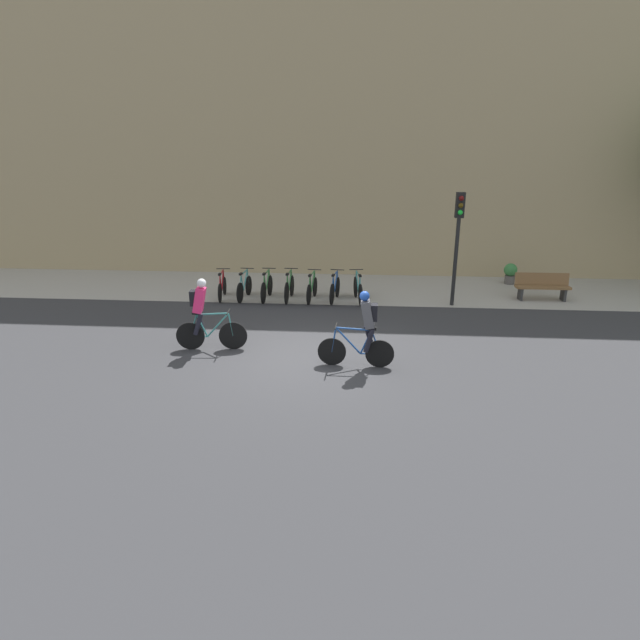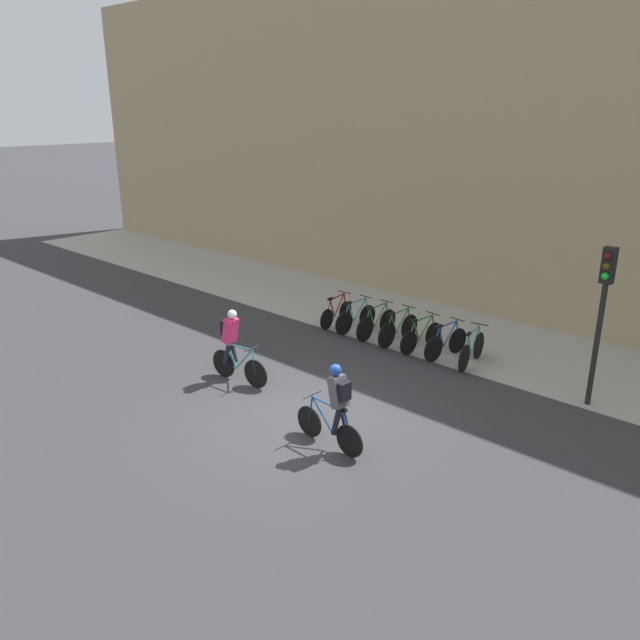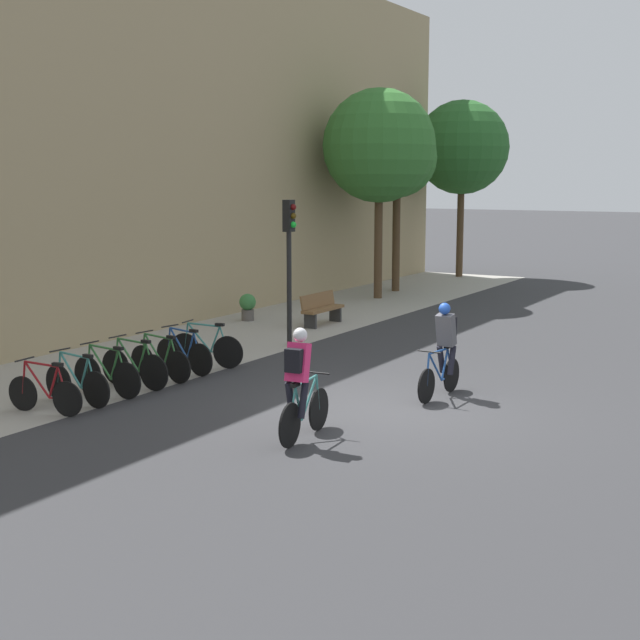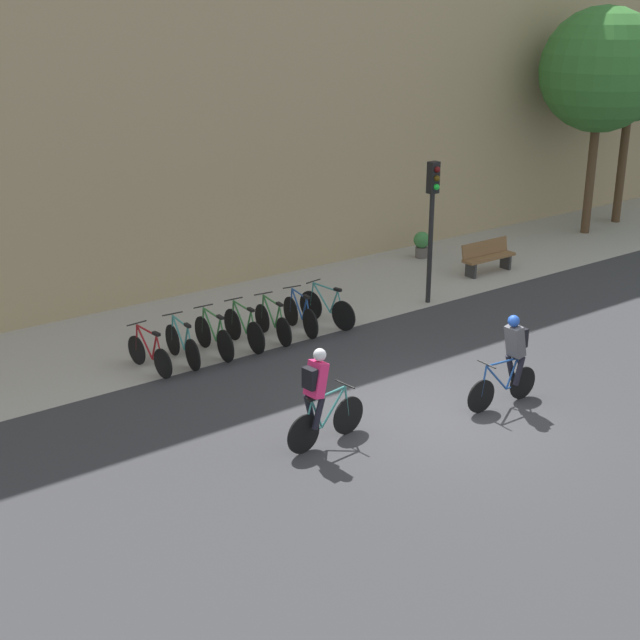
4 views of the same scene
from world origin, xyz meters
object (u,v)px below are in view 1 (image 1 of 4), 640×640
Objects in this scene: parked_bike_1 at (244,287)px; potted_plant at (510,272)px; cyclist_pink at (203,313)px; bench at (542,286)px; parked_bike_4 at (312,289)px; cyclist_grey at (364,327)px; traffic_light_pole at (458,229)px; parked_bike_2 at (267,287)px; parked_bike_5 at (335,289)px; parked_bike_3 at (289,288)px; parked_bike_0 at (222,287)px; parked_bike_6 at (358,289)px.

parked_bike_1 reaches higher than potted_plant.
cyclist_pink reaches higher than bench.
parked_bike_4 is 7.75m from potted_plant.
cyclist_grey is 0.50× the size of traffic_light_pole.
parked_bike_2 is at bearing -161.68° from potted_plant.
cyclist_pink is 12.06m from potted_plant.
traffic_light_pole reaches higher than parked_bike_5.
traffic_light_pole reaches higher than parked_bike_3.
parked_bike_3 is 8.40m from bench.
parked_bike_5 is (3.03, 0.00, 0.00)m from parked_bike_1.
cyclist_grey reaches higher than parked_bike_0.
traffic_light_pole reaches higher than parked_bike_0.
cyclist_grey is at bearing -123.46° from potted_plant.
cyclist_grey is 1.02× the size of parked_bike_3.
parked_bike_5 is at bearing 0.01° from parked_bike_1.
parked_bike_0 is 2.05× the size of potted_plant.
cyclist_pink is 5.19m from parked_bike_4.
parked_bike_0 is 3.03m from parked_bike_4.
parked_bike_4 is 0.97× the size of bench.
parked_bike_2 is (0.68, 4.67, -0.53)m from cyclist_pink.
parked_bike_4 is (3.03, -0.00, 0.01)m from parked_bike_0.
cyclist_grey is 9.99m from potted_plant.
parked_bike_1 is at bearing 90.95° from cyclist_pink.
parked_bike_1 is 9.89m from potted_plant.
cyclist_pink is 4.92m from parked_bike_3.
parked_bike_4 is at bearing -179.98° from parked_bike_6.
cyclist_grey is at bearing -134.09° from bench.
parked_bike_2 is at bearing 179.97° from parked_bike_4.
parked_bike_5 is at bearing 0.01° from parked_bike_3.
parked_bike_6 is at bearing 175.77° from traffic_light_pole.
parked_bike_6 is (2.28, -0.00, -0.00)m from parked_bike_3.
parked_bike_0 is at bearing -179.96° from parked_bike_1.
parked_bike_1 reaches higher than parked_bike_4.
parked_bike_0 is at bearing -164.25° from potted_plant.
parked_bike_5 is at bearing 57.70° from cyclist_pink.
parked_bike_3 is 1.02× the size of parked_bike_4.
cyclist_pink reaches higher than cyclist_grey.
cyclist_grey is 2.26× the size of potted_plant.
cyclist_pink is 11.18m from bench.
parked_bike_3 is at bearing 0.01° from parked_bike_2.
cyclist_pink is 1.03× the size of parked_bike_6.
traffic_light_pole is at bearing -2.81° from parked_bike_4.
parked_bike_2 is 1.04× the size of parked_bike_5.
cyclist_grey is 1.11× the size of parked_bike_0.
parked_bike_0 is 7.85m from traffic_light_pole.
traffic_light_pole is (6.82, -0.22, 2.05)m from parked_bike_1.
parked_bike_2 is 0.99× the size of parked_bike_3.
parked_bike_2 is at bearing 0.02° from parked_bike_1.
potted_plant is at bearing 19.94° from parked_bike_3.
parked_bike_4 is at bearing -0.01° from parked_bike_1.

